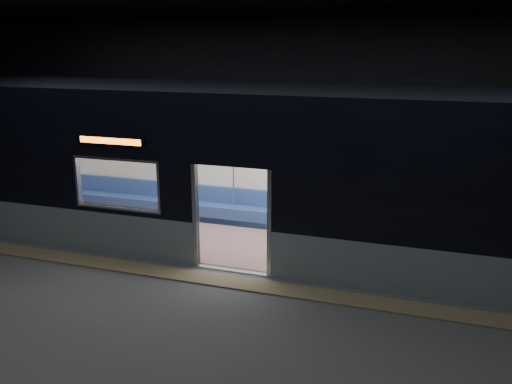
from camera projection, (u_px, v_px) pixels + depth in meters
The scene contains 7 objects.
station_floor at pixel (211, 295), 9.38m from camera, with size 24.00×14.00×0.01m, color #47494C.
station_envelope at pixel (206, 79), 8.39m from camera, with size 24.00×14.00×5.00m.
tactile_strip at pixel (223, 281), 9.87m from camera, with size 22.80×0.50×0.03m, color #8C7F59.
metro_car at pixel (257, 161), 11.20m from camera, with size 18.00×3.04×3.35m.
passenger at pixel (320, 201), 12.05m from camera, with size 0.42×0.70×1.36m.
handbag at pixel (319, 209), 11.87m from camera, with size 0.27×0.23×0.13m, color black.
transit_map at pixel (400, 175), 11.64m from camera, with size 0.97×0.03×0.63m, color white.
Camera 1 is at (3.46, -7.86, 4.23)m, focal length 38.00 mm.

